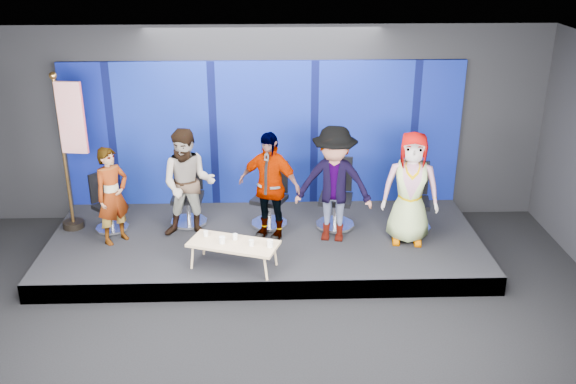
% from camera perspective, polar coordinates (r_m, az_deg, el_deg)
% --- Properties ---
extents(ground, '(10.00, 10.00, 0.00)m').
position_cam_1_polar(ground, '(8.57, -2.03, -13.14)').
color(ground, black).
rests_on(ground, ground).
extents(room_walls, '(10.02, 8.02, 3.51)m').
position_cam_1_polar(room_walls, '(7.43, -2.29, 2.33)').
color(room_walls, black).
rests_on(room_walls, ground).
extents(riser, '(7.00, 3.00, 0.30)m').
position_cam_1_polar(riser, '(10.63, -2.05, -4.64)').
color(riser, black).
rests_on(riser, ground).
extents(backdrop, '(7.00, 0.08, 2.60)m').
position_cam_1_polar(backdrop, '(11.44, -2.14, 5.17)').
color(backdrop, '#080F5F').
rests_on(backdrop, riser).
extents(chair_a, '(0.78, 0.78, 0.98)m').
position_cam_1_polar(chair_a, '(11.08, -15.64, -1.66)').
color(chair_a, silver).
rests_on(chair_a, riser).
extents(panelist_a, '(0.67, 0.68, 1.58)m').
position_cam_1_polar(panelist_a, '(10.45, -15.34, -0.31)').
color(panelist_a, black).
rests_on(panelist_a, riser).
extents(chair_b, '(0.65, 0.65, 1.12)m').
position_cam_1_polar(chair_b, '(11.02, -8.84, -0.94)').
color(chair_b, silver).
rests_on(chair_b, riser).
extents(panelist_b, '(0.90, 0.72, 1.81)m').
position_cam_1_polar(panelist_b, '(10.35, -8.85, 0.71)').
color(panelist_b, black).
rests_on(panelist_b, riser).
extents(chair_c, '(0.83, 0.83, 1.11)m').
position_cam_1_polar(chair_c, '(10.83, -1.55, -1.11)').
color(chair_c, silver).
rests_on(chair_c, riser).
extents(panelist_c, '(1.14, 0.84, 1.80)m').
position_cam_1_polar(panelist_c, '(10.16, -1.70, 0.52)').
color(panelist_c, black).
rests_on(panelist_c, riser).
extents(chair_d, '(0.78, 0.78, 1.17)m').
position_cam_1_polar(chair_d, '(10.80, 4.27, -1.11)').
color(chair_d, silver).
rests_on(chair_d, riser).
extents(panelist_d, '(1.35, 0.94, 1.90)m').
position_cam_1_polar(panelist_d, '(10.11, 4.10, 0.68)').
color(panelist_d, black).
rests_on(panelist_d, riser).
extents(chair_e, '(0.73, 0.73, 1.13)m').
position_cam_1_polar(chair_e, '(10.89, 11.04, -1.36)').
color(chair_e, silver).
rests_on(chair_e, riser).
extents(panelist_e, '(0.98, 0.72, 1.82)m').
position_cam_1_polar(panelist_e, '(10.22, 10.84, 0.34)').
color(panelist_e, black).
rests_on(panelist_e, riser).
extents(coffee_table, '(1.42, 0.95, 0.40)m').
position_cam_1_polar(coffee_table, '(9.49, -4.87, -4.68)').
color(coffee_table, tan).
rests_on(coffee_table, riser).
extents(mug_a, '(0.07, 0.07, 0.09)m').
position_cam_1_polar(mug_a, '(9.70, -7.31, -3.69)').
color(mug_a, white).
rests_on(mug_a, coffee_table).
extents(mug_b, '(0.09, 0.09, 0.10)m').
position_cam_1_polar(mug_b, '(9.45, -5.87, -4.26)').
color(mug_b, white).
rests_on(mug_b, coffee_table).
extents(mug_c, '(0.07, 0.07, 0.09)m').
position_cam_1_polar(mug_c, '(9.55, -4.72, -3.98)').
color(mug_c, white).
rests_on(mug_c, coffee_table).
extents(mug_d, '(0.07, 0.07, 0.09)m').
position_cam_1_polar(mug_d, '(9.35, -3.27, -4.54)').
color(mug_d, white).
rests_on(mug_d, coffee_table).
extents(mug_e, '(0.09, 0.09, 0.11)m').
position_cam_1_polar(mug_e, '(9.30, -1.61, -4.60)').
color(mug_e, white).
rests_on(mug_e, coffee_table).
extents(flag_stand, '(0.60, 0.35, 2.64)m').
position_cam_1_polar(flag_stand, '(10.88, -18.76, 3.63)').
color(flag_stand, black).
rests_on(flag_stand, riser).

